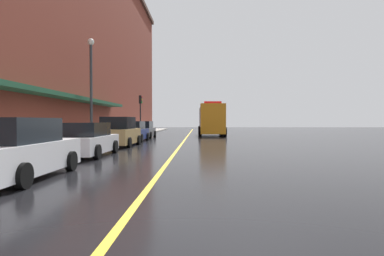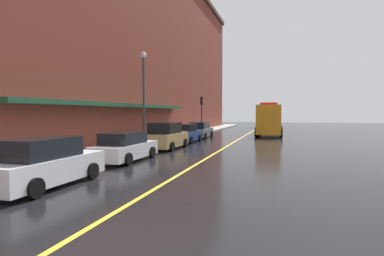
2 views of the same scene
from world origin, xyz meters
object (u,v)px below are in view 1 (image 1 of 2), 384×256
object	(u,v)px
parked_car_3	(133,132)
parking_meter_1	(110,129)
parked_car_0	(18,150)
parked_car_4	(143,130)
parking_meter_0	(65,132)
parked_car_2	(119,133)
parking_meter_2	(128,127)
street_lamp_left	(91,79)
traffic_light_near	(140,107)
parked_car_1	(87,140)
utility_truck	(211,120)

from	to	relation	value
parked_car_3	parking_meter_1	world-z (taller)	parked_car_3
parked_car_0	parked_car_4	size ratio (longest dim) A/B	1.09
parked_car_0	parking_meter_0	world-z (taller)	parked_car_0
parked_car_2	parking_meter_2	xyz separation A→B (m)	(-1.43, 9.60, 0.19)
parked_car_2	parked_car_4	xyz separation A→B (m)	(-0.13, 10.09, -0.12)
parking_meter_0	street_lamp_left	size ratio (longest dim) A/B	0.19
parked_car_4	traffic_light_near	bearing A→B (deg)	13.15
parked_car_0	parked_car_2	bearing A→B (deg)	0.48
parking_meter_0	parking_meter_1	world-z (taller)	same
parked_car_1	utility_truck	xyz separation A→B (m)	(6.55, 21.82, 0.99)
street_lamp_left	parking_meter_2	bearing A→B (deg)	86.13
parking_meter_2	parked_car_3	bearing A→B (deg)	-74.14
parked_car_3	parking_meter_2	bearing A→B (deg)	17.57
parking_meter_1	street_lamp_left	size ratio (longest dim) A/B	0.19
parked_car_1	street_lamp_left	distance (m)	7.94
parked_car_3	parked_car_4	bearing A→B (deg)	1.72
traffic_light_near	parking_meter_1	bearing A→B (deg)	-90.28
parked_car_4	utility_truck	xyz separation A→B (m)	(6.64, 5.69, 0.97)
parked_car_2	parking_meter_1	xyz separation A→B (m)	(-1.43, 3.28, 0.19)
parking_meter_2	traffic_light_near	xyz separation A→B (m)	(0.06, 6.08, 2.10)
parking_meter_2	parking_meter_0	bearing A→B (deg)	-90.00
utility_truck	parked_car_2	bearing A→B (deg)	-23.20
parked_car_3	parking_meter_2	xyz separation A→B (m)	(-1.30, 4.59, 0.30)
parked_car_2	parking_meter_0	bearing A→B (deg)	166.23
parking_meter_1	parking_meter_2	world-z (taller)	same
parked_car_2	parked_car_4	size ratio (longest dim) A/B	1.02
parked_car_2	utility_truck	distance (m)	17.09
parked_car_3	parking_meter_0	size ratio (longest dim) A/B	3.14
parked_car_1	street_lamp_left	world-z (taller)	street_lamp_left
parked_car_0	parking_meter_2	distance (m)	21.80
parked_car_3	parking_meter_2	world-z (taller)	parked_car_3
parked_car_3	parked_car_4	world-z (taller)	parked_car_4
parked_car_4	parking_meter_0	bearing A→B (deg)	175.76
parking_meter_0	traffic_light_near	world-z (taller)	traffic_light_near
parked_car_3	parking_meter_2	distance (m)	4.78
parked_car_2	parked_car_1	bearing A→B (deg)	-178.77
utility_truck	parked_car_4	bearing A→B (deg)	-50.18
parked_car_0	street_lamp_left	distance (m)	13.54
street_lamp_left	parked_car_3	bearing A→B (deg)	66.06
parked_car_0	utility_truck	bearing A→B (deg)	-12.81
parked_car_4	parking_meter_0	xyz separation A→B (m)	(-1.30, -15.29, 0.30)
parked_car_0	parking_meter_1	size ratio (longest dim) A/B	3.59
parked_car_3	street_lamp_left	xyz separation A→B (m)	(-1.90, -4.28, 3.64)
parking_meter_0	parking_meter_1	xyz separation A→B (m)	(0.00, 8.48, 0.00)
parked_car_4	parking_meter_2	xyz separation A→B (m)	(-1.30, -0.49, 0.30)
parked_car_0	parking_meter_2	bearing A→B (deg)	4.12
parked_car_3	street_lamp_left	world-z (taller)	street_lamp_left
parked_car_0	parking_meter_1	world-z (taller)	parked_car_0
parked_car_1	parked_car_0	bearing A→B (deg)	-178.49
parked_car_4	traffic_light_near	xyz separation A→B (m)	(-1.24, 5.59, 2.40)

